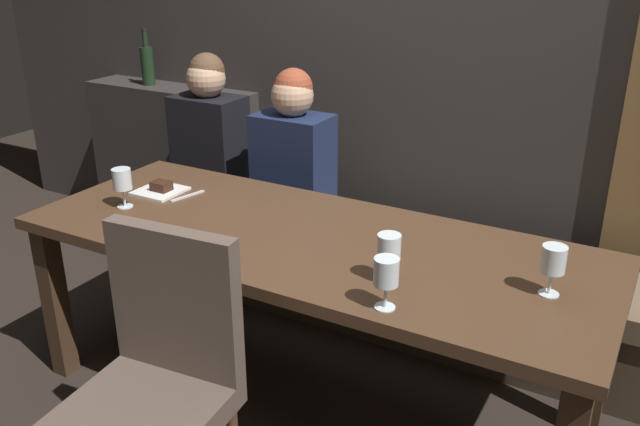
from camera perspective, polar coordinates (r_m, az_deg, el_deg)
name	(u,v)px	position (r m, az deg, el deg)	size (l,w,h in m)	color
ground	(309,399)	(2.86, -0.93, -15.60)	(9.00, 9.00, 0.00)	black
back_counter	(176,163)	(4.22, -12.18, 4.17)	(1.10, 0.28, 0.95)	#2F2B29
dining_table	(308,257)	(2.51, -1.03, -3.80)	(2.20, 0.84, 0.74)	#412B1C
banquette_bench	(381,280)	(3.26, 5.26, -5.72)	(2.50, 0.44, 0.45)	#4A3C2E
chair_near_side	(158,371)	(2.12, -13.63, -12.94)	(0.48, 0.48, 0.98)	#4C3321
diner_redhead	(210,133)	(3.55, -9.41, 6.75)	(0.36, 0.24, 0.78)	black
diner_bearded	(293,152)	(3.23, -2.30, 5.24)	(0.36, 0.24, 0.76)	#192342
wine_bottle_dark_red	(147,64)	(4.16, -14.52, 12.18)	(0.08, 0.08, 0.33)	black
wine_glass_near_right	(389,249)	(2.12, 5.90, -3.04)	(0.08, 0.08, 0.16)	silver
wine_glass_far_right	(386,273)	(1.97, 5.67, -5.12)	(0.08, 0.08, 0.16)	silver
wine_glass_end_right	(122,180)	(2.81, -16.54, 2.71)	(0.08, 0.08, 0.16)	silver
wine_glass_center_front	(553,261)	(2.15, 19.30, -3.85)	(0.08, 0.08, 0.16)	silver
dessert_plate	(160,189)	(2.98, -13.46, 1.99)	(0.19, 0.19, 0.05)	white
fork_on_table	(187,196)	(2.90, -11.25, 1.43)	(0.02, 0.17, 0.01)	silver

